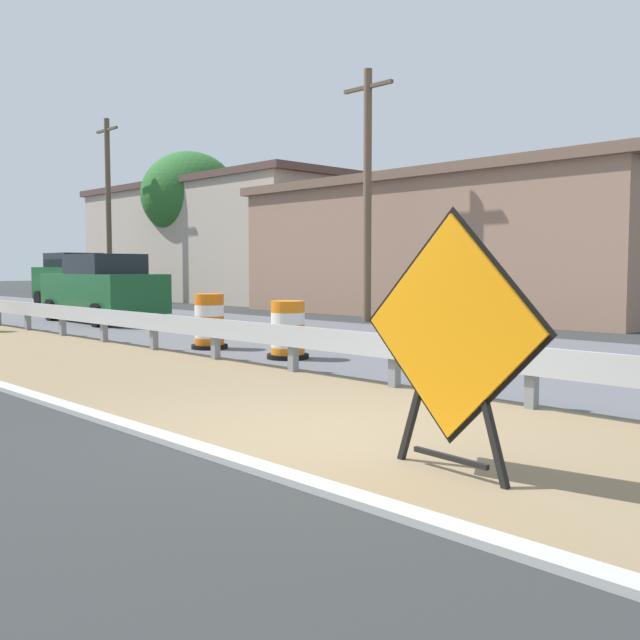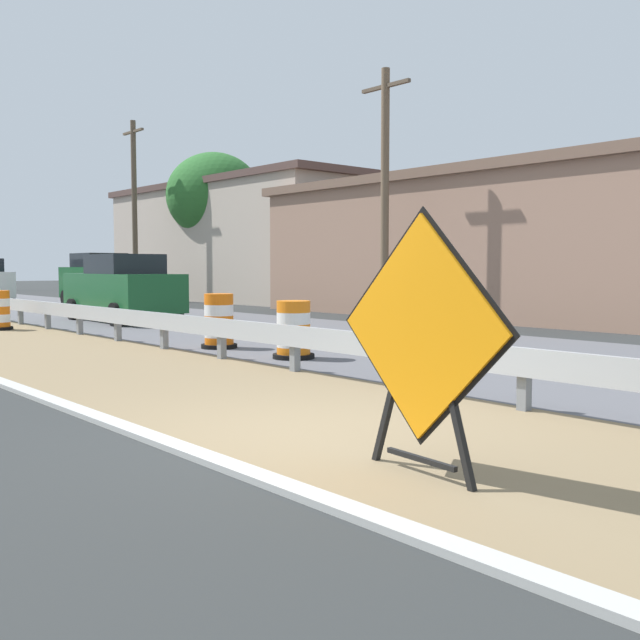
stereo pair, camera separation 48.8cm
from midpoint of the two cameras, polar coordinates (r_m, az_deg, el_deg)
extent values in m
plane|color=#2B2D2D|center=(6.94, -0.92, -9.02)|extent=(160.00, 160.00, 0.00)
cube|color=#7F6B4C|center=(7.44, 3.20, -8.10)|extent=(3.85, 120.00, 0.01)
cube|color=#56565B|center=(12.15, 21.66, -3.60)|extent=(7.45, 120.00, 0.00)
cube|color=#ADADA8|center=(6.16, -9.95, -10.78)|extent=(0.20, 120.00, 0.11)
cube|color=#ADB2B7|center=(9.47, 4.14, -2.10)|extent=(0.08, 58.14, 0.32)
cube|color=slate|center=(8.37, 14.80, -4.44)|extent=(0.12, 0.12, 0.70)
cube|color=slate|center=(9.55, 4.45, -3.26)|extent=(0.12, 0.12, 0.70)
cube|color=slate|center=(10.98, -3.41, -2.28)|extent=(0.12, 0.12, 0.70)
cube|color=slate|center=(12.56, -9.37, -1.51)|extent=(0.12, 0.12, 0.70)
cube|color=slate|center=(14.25, -13.95, -0.91)|extent=(0.12, 0.12, 0.70)
cube|color=slate|center=(16.01, -17.55, -0.43)|extent=(0.12, 0.12, 0.70)
cube|color=slate|center=(17.83, -20.42, -0.05)|extent=(0.12, 0.12, 0.70)
cube|color=slate|center=(19.68, -22.76, 0.27)|extent=(0.12, 0.12, 0.70)
cube|color=black|center=(5.39, 10.58, -7.27)|extent=(0.08, 0.39, 1.06)
cube|color=black|center=(5.86, 5.29, -6.30)|extent=(0.08, 0.39, 1.06)
cube|color=black|center=(5.71, 7.78, -10.75)|extent=(0.10, 0.72, 0.04)
cube|color=orange|center=(5.52, 7.75, -0.53)|extent=(0.16, 1.70, 1.71)
cube|color=black|center=(5.53, 7.87, -0.52)|extent=(0.15, 1.81, 1.81)
cylinder|color=orange|center=(12.57, -3.67, -2.61)|extent=(0.59, 0.59, 0.20)
cylinder|color=white|center=(12.54, -3.67, -1.69)|extent=(0.59, 0.59, 0.20)
cylinder|color=orange|center=(12.52, -3.68, -0.78)|extent=(0.59, 0.59, 0.20)
cylinder|color=white|center=(12.51, -3.68, 0.14)|extent=(0.59, 0.59, 0.20)
cylinder|color=orange|center=(12.50, -3.69, 1.06)|extent=(0.59, 0.59, 0.20)
cylinder|color=black|center=(12.57, -3.67, -2.88)|extent=(0.73, 0.73, 0.08)
cylinder|color=orange|center=(14.26, -9.69, -1.82)|extent=(0.57, 0.57, 0.21)
cylinder|color=white|center=(14.24, -9.70, -0.96)|extent=(0.57, 0.57, 0.21)
cylinder|color=orange|center=(14.23, -9.71, -0.10)|extent=(0.57, 0.57, 0.21)
cylinder|color=white|center=(14.21, -9.72, 0.76)|extent=(0.57, 0.57, 0.21)
cylinder|color=orange|center=(14.20, -9.73, 1.62)|extent=(0.57, 0.57, 0.21)
cylinder|color=black|center=(14.27, -9.69, -2.09)|extent=(0.71, 0.71, 0.08)
cube|color=#195128|center=(21.82, -17.44, 2.09)|extent=(1.96, 4.83, 1.08)
cube|color=black|center=(21.63, -17.28, 4.25)|extent=(1.68, 2.25, 0.56)
cylinder|color=black|center=(22.95, -21.04, 0.75)|extent=(0.25, 0.65, 0.64)
cylinder|color=black|center=(23.64, -17.02, 0.94)|extent=(0.25, 0.65, 0.64)
cylinder|color=black|center=(20.05, -17.87, 0.37)|extent=(0.25, 0.65, 0.64)
cylinder|color=black|center=(20.82, -13.40, 0.59)|extent=(0.25, 0.65, 0.64)
cube|color=#195128|center=(30.41, -19.18, 2.77)|extent=(1.85, 4.37, 1.27)
cube|color=black|center=(30.56, -19.35, 4.49)|extent=(1.64, 2.02, 0.56)
cylinder|color=black|center=(29.52, -16.41, 1.57)|extent=(0.23, 0.64, 0.64)
cylinder|color=black|center=(28.75, -19.61, 1.43)|extent=(0.23, 0.64, 0.64)
cylinder|color=black|center=(32.10, -18.73, 1.71)|extent=(0.23, 0.64, 0.64)
cylinder|color=black|center=(31.40, -21.72, 1.59)|extent=(0.23, 0.64, 0.64)
cube|color=#93705B|center=(25.72, 11.57, 5.32)|extent=(8.60, 14.36, 4.26)
cube|color=brown|center=(25.87, 11.64, 10.38)|extent=(8.94, 14.93, 0.30)
cube|color=#AD9E8E|center=(35.74, -7.94, 5.87)|extent=(6.80, 15.47, 5.30)
cube|color=#4C3833|center=(35.93, -7.98, 10.34)|extent=(7.08, 16.09, 0.30)
cylinder|color=brown|center=(21.03, 3.09, 9.69)|extent=(0.24, 0.24, 7.20)
cube|color=brown|center=(21.55, 3.13, 17.92)|extent=(0.12, 1.80, 0.10)
cylinder|color=brown|center=(34.31, -16.77, 8.24)|extent=(0.24, 0.24, 8.22)
cube|color=brown|center=(34.76, -16.90, 14.18)|extent=(0.12, 1.80, 0.10)
cylinder|color=#4C3D2D|center=(34.64, -10.60, 4.10)|extent=(0.36, 0.36, 3.14)
ellipsoid|color=#286028|center=(34.80, -10.68, 9.65)|extent=(4.50, 4.50, 4.05)
camera|label=1|loc=(0.24, -91.35, -0.10)|focal=40.49mm
camera|label=2|loc=(0.24, 88.65, 0.10)|focal=40.49mm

